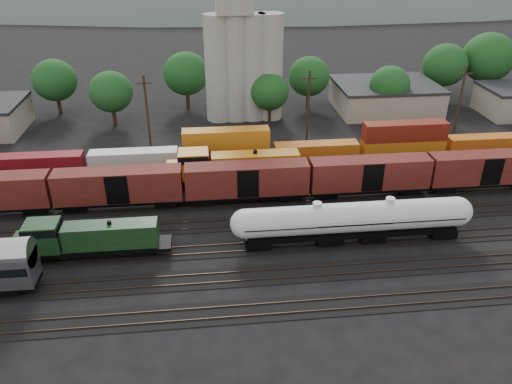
{
  "coord_description": "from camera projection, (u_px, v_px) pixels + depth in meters",
  "views": [
    {
      "loc": [
        -3.57,
        -49.3,
        30.47
      ],
      "look_at": [
        1.92,
        2.0,
        3.0
      ],
      "focal_mm": 35.0,
      "sensor_mm": 36.0,
      "label": 1
    }
  ],
  "objects": [
    {
      "name": "grain_silo",
      "position": [
        243.0,
        55.0,
        84.54
      ],
      "size": [
        13.4,
        5.0,
        29.0
      ],
      "color": "#A19F94",
      "rests_on": "ground"
    },
    {
      "name": "ground",
      "position": [
        241.0,
        224.0,
        57.92
      ],
      "size": [
        600.0,
        600.0,
        0.0
      ],
      "primitive_type": "plane",
      "color": "black"
    },
    {
      "name": "industrial_sheds",
      "position": [
        262.0,
        105.0,
        88.29
      ],
      "size": [
        119.38,
        17.26,
        5.1
      ],
      "color": "#9E937F",
      "rests_on": "ground"
    },
    {
      "name": "container_wall",
      "position": [
        205.0,
        152.0,
        69.44
      ],
      "size": [
        165.6,
        2.6,
        5.8
      ],
      "color": "black",
      "rests_on": "ground"
    },
    {
      "name": "tree_band",
      "position": [
        286.0,
        76.0,
        89.71
      ],
      "size": [
        165.78,
        21.87,
        14.04
      ],
      "color": "black",
      "rests_on": "ground"
    },
    {
      "name": "distant_hills",
      "position": [
        247.0,
        24.0,
        298.03
      ],
      "size": [
        860.0,
        286.0,
        130.0
      ],
      "color": "#59665B",
      "rests_on": "ground"
    },
    {
      "name": "tracks",
      "position": [
        241.0,
        223.0,
        57.9
      ],
      "size": [
        180.0,
        33.2,
        0.2
      ],
      "color": "black",
      "rests_on": "ground"
    },
    {
      "name": "orange_locomotive",
      "position": [
        231.0,
        166.0,
        65.37
      ],
      "size": [
        19.11,
        3.18,
        4.78
      ],
      "color": "black",
      "rests_on": "ground"
    },
    {
      "name": "green_locomotive",
      "position": [
        84.0,
        238.0,
        50.86
      ],
      "size": [
        15.79,
        2.79,
        4.18
      ],
      "color": "black",
      "rests_on": "ground"
    },
    {
      "name": "utility_poles",
      "position": [
        229.0,
        111.0,
        74.31
      ],
      "size": [
        122.2,
        0.36,
        12.0
      ],
      "color": "black",
      "rests_on": "ground"
    },
    {
      "name": "boxcar_string",
      "position": [
        119.0,
        186.0,
        59.51
      ],
      "size": [
        138.2,
        2.9,
        4.2
      ],
      "color": "black",
      "rests_on": "ground"
    },
    {
      "name": "tank_car_a",
      "position": [
        316.0,
        221.0,
        52.91
      ],
      "size": [
        18.35,
        3.29,
        4.81
      ],
      "color": "silver",
      "rests_on": "ground"
    },
    {
      "name": "tank_car_b",
      "position": [
        388.0,
        217.0,
        53.63
      ],
      "size": [
        18.72,
        3.35,
        4.9
      ],
      "color": "silver",
      "rests_on": "ground"
    }
  ]
}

